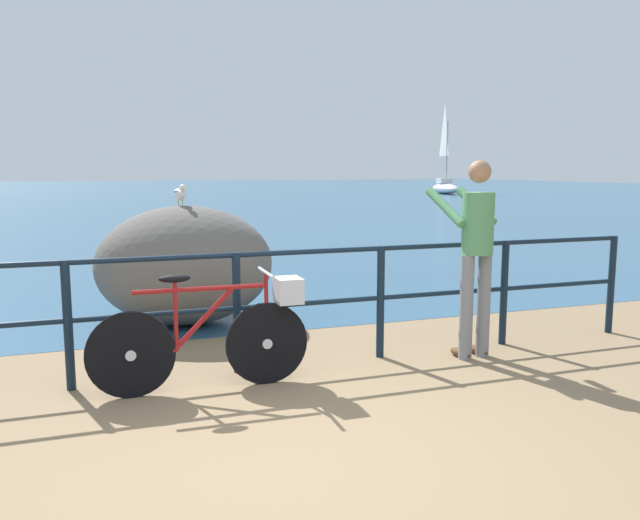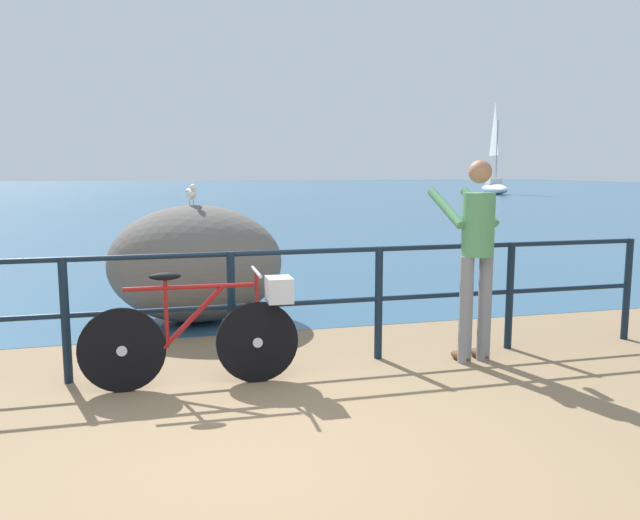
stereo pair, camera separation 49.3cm
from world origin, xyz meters
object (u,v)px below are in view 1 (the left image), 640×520
object	(u,v)px
bicycle	(220,330)
person_at_railing	(475,249)
seagull	(180,193)
breakwater_boulder_main	(185,265)
sailboat	(445,183)

from	to	relation	value
bicycle	person_at_railing	world-z (taller)	person_at_railing
bicycle	seagull	distance (m)	2.48
bicycle	person_at_railing	distance (m)	2.38
bicycle	breakwater_boulder_main	distance (m)	2.26
seagull	bicycle	bearing A→B (deg)	-7.62
seagull	sailboat	xyz separation A→B (m)	(22.00, 31.82, -0.74)
person_at_railing	breakwater_boulder_main	xyz separation A→B (m)	(-2.28, 2.17, -0.34)
bicycle	person_at_railing	size ratio (longest dim) A/B	0.96
person_at_railing	breakwater_boulder_main	bearing A→B (deg)	38.49
breakwater_boulder_main	sailboat	xyz separation A→B (m)	(21.97, 31.85, 0.06)
seagull	sailboat	bearing A→B (deg)	138.01
seagull	sailboat	distance (m)	38.69
person_at_railing	sailboat	xyz separation A→B (m)	(19.69, 34.03, -0.28)
breakwater_boulder_main	seagull	xyz separation A→B (m)	(-0.03, 0.03, 0.79)
breakwater_boulder_main	sailboat	size ratio (longest dim) A/B	0.31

